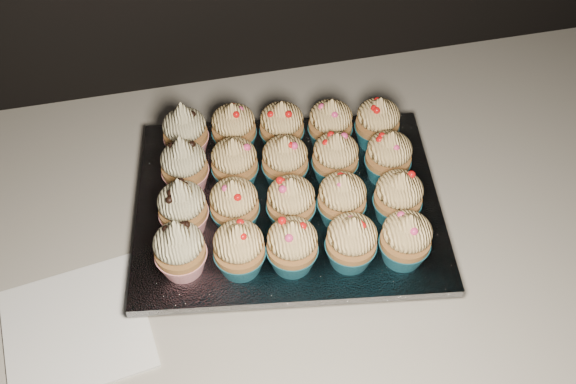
% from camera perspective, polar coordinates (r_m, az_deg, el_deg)
% --- Properties ---
extents(cabinet, '(2.40, 0.60, 0.86)m').
position_cam_1_polar(cabinet, '(1.31, 6.11, -13.43)').
color(cabinet, black).
rests_on(cabinet, ground).
extents(worktop, '(2.44, 0.64, 0.04)m').
position_cam_1_polar(worktop, '(0.94, 8.34, -0.87)').
color(worktop, beige).
rests_on(worktop, cabinet).
extents(napkin, '(0.19, 0.19, 0.00)m').
position_cam_1_polar(napkin, '(0.83, -18.28, -11.40)').
color(napkin, white).
rests_on(napkin, worktop).
extents(baking_tray, '(0.41, 0.34, 0.02)m').
position_cam_1_polar(baking_tray, '(0.88, 0.00, -1.65)').
color(baking_tray, black).
rests_on(baking_tray, worktop).
extents(foil_lining, '(0.45, 0.37, 0.01)m').
position_cam_1_polar(foil_lining, '(0.87, 0.00, -0.94)').
color(foil_lining, silver).
rests_on(foil_lining, baking_tray).
extents(cupcake_0, '(0.06, 0.06, 0.10)m').
position_cam_1_polar(cupcake_0, '(0.77, -9.61, -5.00)').
color(cupcake_0, '#B4192C').
rests_on(cupcake_0, foil_lining).
extents(cupcake_1, '(0.06, 0.06, 0.08)m').
position_cam_1_polar(cupcake_1, '(0.77, -4.36, -5.06)').
color(cupcake_1, '#175A6E').
rests_on(cupcake_1, foil_lining).
extents(cupcake_2, '(0.06, 0.06, 0.08)m').
position_cam_1_polar(cupcake_2, '(0.77, 0.38, -4.78)').
color(cupcake_2, '#175A6E').
rests_on(cupcake_2, foil_lining).
extents(cupcake_3, '(0.06, 0.06, 0.08)m').
position_cam_1_polar(cupcake_3, '(0.78, 5.65, -4.40)').
color(cupcake_3, '#175A6E').
rests_on(cupcake_3, foil_lining).
extents(cupcake_4, '(0.06, 0.06, 0.08)m').
position_cam_1_polar(cupcake_4, '(0.79, 10.42, -4.13)').
color(cupcake_4, '#175A6E').
rests_on(cupcake_4, foil_lining).
extents(cupcake_5, '(0.06, 0.06, 0.10)m').
position_cam_1_polar(cupcake_5, '(0.81, -9.35, -1.37)').
color(cupcake_5, '#B4192C').
rests_on(cupcake_5, foil_lining).
extents(cupcake_6, '(0.06, 0.06, 0.08)m').
position_cam_1_polar(cupcake_6, '(0.81, -4.78, -1.12)').
color(cupcake_6, '#175A6E').
rests_on(cupcake_6, foil_lining).
extents(cupcake_7, '(0.06, 0.06, 0.08)m').
position_cam_1_polar(cupcake_7, '(0.81, 0.27, -0.94)').
color(cupcake_7, '#175A6E').
rests_on(cupcake_7, foil_lining).
extents(cupcake_8, '(0.06, 0.06, 0.08)m').
position_cam_1_polar(cupcake_8, '(0.81, 4.82, -0.64)').
color(cupcake_8, '#175A6E').
rests_on(cupcake_8, foil_lining).
extents(cupcake_9, '(0.06, 0.06, 0.08)m').
position_cam_1_polar(cupcake_9, '(0.83, 9.77, -0.45)').
color(cupcake_9, '#175A6E').
rests_on(cupcake_9, foil_lining).
extents(cupcake_10, '(0.06, 0.06, 0.10)m').
position_cam_1_polar(cupcake_10, '(0.86, -9.20, 2.34)').
color(cupcake_10, '#B4192C').
rests_on(cupcake_10, foil_lining).
extents(cupcake_11, '(0.06, 0.06, 0.08)m').
position_cam_1_polar(cupcake_11, '(0.86, -4.77, 2.55)').
color(cupcake_11, '#175A6E').
rests_on(cupcake_11, foil_lining).
extents(cupcake_12, '(0.06, 0.06, 0.08)m').
position_cam_1_polar(cupcake_12, '(0.86, -0.26, 2.76)').
color(cupcake_12, '#175A6E').
rests_on(cupcake_12, foil_lining).
extents(cupcake_13, '(0.06, 0.06, 0.08)m').
position_cam_1_polar(cupcake_13, '(0.86, 4.23, 3.03)').
color(cupcake_13, '#175A6E').
rests_on(cupcake_13, foil_lining).
extents(cupcake_14, '(0.06, 0.06, 0.08)m').
position_cam_1_polar(cupcake_14, '(0.87, 8.92, 3.13)').
color(cupcake_14, '#175A6E').
rests_on(cupcake_14, foil_lining).
extents(cupcake_15, '(0.06, 0.06, 0.10)m').
position_cam_1_polar(cupcake_15, '(0.90, -9.12, 5.32)').
color(cupcake_15, '#B4192C').
rests_on(cupcake_15, foil_lining).
extents(cupcake_16, '(0.06, 0.06, 0.08)m').
position_cam_1_polar(cupcake_16, '(0.90, -4.83, 5.67)').
color(cupcake_16, '#175A6E').
rests_on(cupcake_16, foil_lining).
extents(cupcake_17, '(0.06, 0.06, 0.08)m').
position_cam_1_polar(cupcake_17, '(0.90, -0.55, 5.85)').
color(cupcake_17, '#175A6E').
rests_on(cupcake_17, foil_lining).
extents(cupcake_18, '(0.06, 0.06, 0.08)m').
position_cam_1_polar(cupcake_18, '(0.91, 3.79, 6.03)').
color(cupcake_18, '#175A6E').
rests_on(cupcake_18, foil_lining).
extents(cupcake_19, '(0.06, 0.06, 0.08)m').
position_cam_1_polar(cupcake_19, '(0.92, 7.96, 6.12)').
color(cupcake_19, '#175A6E').
rests_on(cupcake_19, foil_lining).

